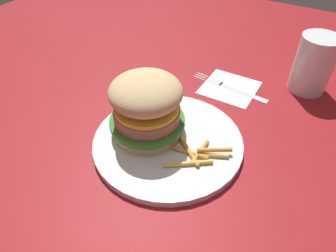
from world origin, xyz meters
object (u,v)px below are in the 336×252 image
Objects in this scene: napkin at (230,87)px; drink_glass at (313,66)px; fork at (229,86)px; fries_pile at (197,154)px; plate at (168,142)px; sandwich at (146,106)px.

napkin is 0.17m from drink_glass.
drink_glass reaches higher than napkin.
fries_pile is at bearing -170.91° from fork.
fries_pile is 0.23m from napkin.
napkin is at bearing 120.11° from drink_glass.
plate is 0.06m from fries_pile.
fries_pile is 0.54× the size of fork.
fork is 0.17m from drink_glass.
drink_glass reaches higher than plate.
drink_glass is at bearing -34.92° from sandwich.
fork is at bearing 83.51° from napkin.
sandwich is 0.74× the size of fork.
drink_glass is at bearing -60.23° from fork.
napkin is at bearing -96.49° from fork.
drink_glass is (0.30, -0.11, 0.04)m from fries_pile.
fries_pile is 0.81× the size of drink_glass.
fries_pile is (-0.01, -0.06, 0.01)m from plate.
fries_pile is 0.23m from fork.
drink_glass is (0.30, -0.21, -0.01)m from sandwich.
napkin is at bearing -17.32° from sandwich.
drink_glass is (0.30, -0.17, 0.05)m from plate.
drink_glass reaches higher than fork.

